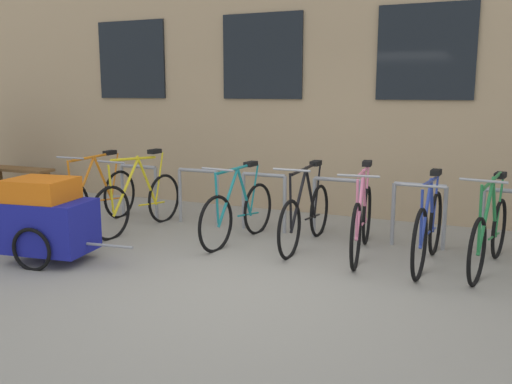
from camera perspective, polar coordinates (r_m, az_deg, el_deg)
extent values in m
plane|color=gray|center=(5.54, -0.84, -9.15)|extent=(42.00, 42.00, 0.00)
cube|color=tan|center=(11.50, 13.18, 17.84)|extent=(28.00, 6.48, 6.78)
cube|color=black|center=(9.82, -12.74, 13.17)|extent=(1.30, 0.04, 1.28)
cube|color=black|center=(8.63, 0.63, 13.83)|extent=(1.30, 0.04, 1.28)
cube|color=black|center=(8.01, 17.13, 13.65)|extent=(1.30, 0.04, 1.28)
cylinder|color=gray|center=(8.50, -13.61, 0.14)|extent=(0.05, 0.05, 0.76)
cylinder|color=gray|center=(8.16, -10.28, -0.16)|extent=(0.05, 0.05, 0.76)
cylinder|color=gray|center=(8.27, -12.08, 2.58)|extent=(0.60, 0.05, 0.05)
cylinder|color=gray|center=(7.95, -7.85, -0.38)|extent=(0.05, 0.05, 0.76)
cylinder|color=gray|center=(7.66, -4.04, -0.71)|extent=(0.05, 0.05, 0.76)
cylinder|color=gray|center=(7.73, -6.03, 2.22)|extent=(0.60, 0.05, 0.05)
cylinder|color=gray|center=(7.48, -1.29, -0.96)|extent=(0.05, 0.05, 0.76)
cylinder|color=gray|center=(7.25, 2.98, -1.33)|extent=(0.05, 0.05, 0.76)
cylinder|color=gray|center=(7.30, 0.82, 1.78)|extent=(0.60, 0.05, 0.05)
cylinder|color=gray|center=(7.13, 6.03, -1.59)|extent=(0.05, 0.05, 0.76)
cylinder|color=gray|center=(6.97, 10.69, -1.98)|extent=(0.05, 0.05, 0.76)
cylinder|color=gray|center=(6.97, 8.42, 1.27)|extent=(0.60, 0.05, 0.05)
cylinder|color=gray|center=(6.90, 13.97, -2.24)|extent=(0.05, 0.05, 0.76)
cylinder|color=gray|center=(6.83, 18.90, -2.63)|extent=(0.05, 0.05, 0.76)
cylinder|color=gray|center=(6.79, 16.59, 0.69)|extent=(0.60, 0.05, 0.05)
cylinder|color=gray|center=(6.81, 22.29, -2.88)|extent=(0.05, 0.05, 0.76)
torus|color=black|center=(8.41, -13.90, -0.25)|extent=(0.04, 0.72, 0.72)
torus|color=black|center=(7.64, -18.63, -1.58)|extent=(0.04, 0.72, 0.72)
cylinder|color=orange|center=(7.79, -17.35, 0.89)|extent=(0.04, 0.50, 0.70)
cylinder|color=orange|center=(8.10, -15.49, 1.28)|extent=(0.04, 0.37, 0.68)
cylinder|color=orange|center=(7.87, -16.68, 3.46)|extent=(0.04, 0.81, 0.05)
cylinder|color=orange|center=(8.22, -14.99, -0.74)|extent=(0.02, 0.52, 0.07)
cylinder|color=orange|center=(8.29, -14.37, 1.72)|extent=(0.02, 0.20, 0.62)
cylinder|color=orange|center=(7.60, -18.64, 0.77)|extent=(0.03, 0.08, 0.63)
cube|color=black|center=(8.18, -14.86, 3.96)|extent=(0.10, 0.20, 0.06)
cylinder|color=gray|center=(7.57, -18.66, 3.37)|extent=(0.44, 0.03, 0.03)
torus|color=black|center=(7.26, 0.19, -1.77)|extent=(0.12, 0.68, 0.68)
torus|color=black|center=(6.47, -4.16, -3.32)|extent=(0.12, 0.68, 0.68)
cylinder|color=teal|center=(6.62, -2.88, -0.50)|extent=(0.09, 0.46, 0.68)
cylinder|color=teal|center=(6.93, -1.20, -0.08)|extent=(0.08, 0.34, 0.65)
cylinder|color=teal|center=(6.69, -2.19, 2.39)|extent=(0.13, 0.74, 0.05)
cylinder|color=teal|center=(7.06, -0.80, -2.32)|extent=(0.08, 0.48, 0.07)
cylinder|color=teal|center=(7.13, -0.17, 0.42)|extent=(0.05, 0.20, 0.60)
cylinder|color=teal|center=(6.42, -4.07, -0.64)|extent=(0.04, 0.08, 0.61)
cube|color=black|center=(7.00, -0.55, 2.92)|extent=(0.12, 0.21, 0.06)
cylinder|color=gray|center=(6.39, -3.98, 2.34)|extent=(0.44, 0.08, 0.03)
torus|color=black|center=(7.19, 6.55, -1.95)|extent=(0.05, 0.68, 0.68)
torus|color=black|center=(6.21, 3.47, -3.90)|extent=(0.05, 0.68, 0.68)
cylinder|color=black|center=(6.41, 4.44, -0.74)|extent=(0.04, 0.52, 0.71)
cylinder|color=black|center=(6.80, 5.67, -0.21)|extent=(0.04, 0.39, 0.68)
cylinder|color=black|center=(6.52, 5.03, 2.39)|extent=(0.05, 0.85, 0.06)
cylinder|color=black|center=(6.95, 5.86, -2.58)|extent=(0.03, 0.54, 0.07)
cylinder|color=black|center=(7.05, 6.38, 0.35)|extent=(0.03, 0.20, 0.62)
cylinder|color=black|center=(6.16, 3.59, -0.97)|extent=(0.03, 0.08, 0.64)
cube|color=black|center=(6.92, 6.20, 2.98)|extent=(0.10, 0.20, 0.06)
cylinder|color=gray|center=(6.12, 3.71, 2.28)|extent=(0.44, 0.03, 0.03)
torus|color=black|center=(6.69, 18.04, -3.10)|extent=(0.08, 0.74, 0.74)
torus|color=black|center=(5.74, 16.53, -5.22)|extent=(0.08, 0.74, 0.74)
cylinder|color=#233893|center=(5.94, 17.12, -2.23)|extent=(0.06, 0.47, 0.63)
cylinder|color=#233893|center=(6.30, 17.71, -1.39)|extent=(0.05, 0.35, 0.66)
cylinder|color=#233893|center=(6.03, 17.54, 1.04)|extent=(0.07, 0.76, 0.07)
cylinder|color=#233893|center=(6.45, 17.69, -3.80)|extent=(0.05, 0.50, 0.08)
cylinder|color=#233893|center=(6.54, 18.06, -0.76)|extent=(0.03, 0.20, 0.60)
cylinder|color=#233893|center=(5.70, 16.72, -2.47)|extent=(0.03, 0.08, 0.56)
cube|color=black|center=(6.40, 18.10, 1.95)|extent=(0.11, 0.20, 0.06)
cylinder|color=gray|center=(5.66, 16.93, 0.61)|extent=(0.44, 0.05, 0.03)
torus|color=black|center=(8.02, -9.48, -0.67)|extent=(0.10, 0.71, 0.70)
torus|color=black|center=(7.20, -14.79, -2.14)|extent=(0.10, 0.71, 0.70)
cylinder|color=yellow|center=(7.36, -13.31, 0.44)|extent=(0.08, 0.53, 0.69)
cylinder|color=yellow|center=(7.68, -11.20, 1.13)|extent=(0.07, 0.40, 0.73)
cylinder|color=yellow|center=(7.45, -12.50, 3.38)|extent=(0.10, 0.87, 0.09)
cylinder|color=yellow|center=(7.81, -10.69, -1.19)|extent=(0.07, 0.55, 0.07)
cylinder|color=yellow|center=(7.89, -9.95, 1.60)|extent=(0.04, 0.20, 0.67)
cylinder|color=yellow|center=(7.16, -14.77, 0.30)|extent=(0.03, 0.08, 0.62)
cube|color=black|center=(7.77, -10.44, 4.15)|extent=(0.12, 0.21, 0.06)
cylinder|color=gray|center=(7.13, -14.76, 3.01)|extent=(0.44, 0.06, 0.03)
torus|color=black|center=(6.80, 23.80, -3.51)|extent=(0.16, 0.68, 0.69)
torus|color=black|center=(5.77, 21.86, -5.75)|extent=(0.16, 0.68, 0.69)
cylinder|color=#1E7238|center=(5.98, 22.66, -2.24)|extent=(0.13, 0.52, 0.73)
cylinder|color=#1E7238|center=(6.39, 23.40, -1.76)|extent=(0.11, 0.39, 0.67)
cylinder|color=#1E7238|center=(6.09, 23.21, 1.07)|extent=(0.19, 0.84, 0.09)
cylinder|color=#1E7238|center=(6.54, 23.36, -4.21)|extent=(0.12, 0.54, 0.07)
cylinder|color=#1E7238|center=(6.65, 23.85, -1.14)|extent=(0.06, 0.20, 0.61)
cylinder|color=#1E7238|center=(5.71, 22.14, -2.51)|extent=(0.04, 0.08, 0.66)
cube|color=black|center=(6.51, 23.92, 1.59)|extent=(0.13, 0.21, 0.06)
cylinder|color=gray|center=(5.67, 22.44, 1.08)|extent=(0.44, 0.10, 0.03)
torus|color=black|center=(6.94, 11.37, -2.37)|extent=(0.12, 0.73, 0.73)
torus|color=black|center=(5.91, 10.27, -4.55)|extent=(0.12, 0.73, 0.73)
cylinder|color=pink|center=(6.13, 10.69, -1.36)|extent=(0.09, 0.51, 0.68)
cylinder|color=pink|center=(6.53, 11.13, -0.53)|extent=(0.08, 0.38, 0.70)
cylinder|color=pink|center=(6.24, 10.99, 2.05)|extent=(0.13, 0.83, 0.06)
cylinder|color=pink|center=(6.69, 11.12, -3.06)|extent=(0.08, 0.53, 0.08)
cylinder|color=pink|center=(6.79, 11.38, 0.09)|extent=(0.05, 0.20, 0.64)
cylinder|color=pink|center=(5.87, 10.39, -1.62)|extent=(0.04, 0.08, 0.61)
cube|color=black|center=(6.65, 11.41, 2.92)|extent=(0.12, 0.21, 0.06)
cylinder|color=gray|center=(5.83, 10.53, 1.64)|extent=(0.44, 0.07, 0.03)
cube|color=navy|center=(6.46, -20.50, -3.28)|extent=(0.97, 0.71, 0.56)
cube|color=orange|center=(6.43, -21.37, 0.25)|extent=(0.74, 0.65, 0.24)
torus|color=black|center=(6.76, -18.74, -4.17)|extent=(0.48, 0.10, 0.48)
torus|color=black|center=(6.25, -22.20, -5.56)|extent=(0.48, 0.10, 0.48)
cylinder|color=gray|center=(6.10, -14.90, -5.38)|extent=(0.55, 0.10, 0.03)
cube|color=brown|center=(10.98, -23.55, 2.18)|extent=(1.49, 0.40, 0.05)
cube|color=brown|center=(10.59, -21.27, 0.78)|extent=(0.08, 0.36, 0.42)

